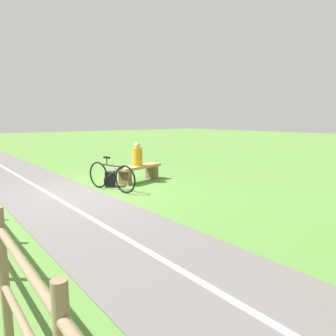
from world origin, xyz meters
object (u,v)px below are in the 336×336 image
bench (139,171)px  bicycle (111,176)px  backpack (110,179)px  person_seated (137,156)px

bench → bicycle: bicycle is taller
bench → bicycle: bearing=10.2°
bench → backpack: bench is taller
person_seated → bicycle: (1.22, 0.54, -0.43)m
bench → person_seated: 0.48m
person_seated → backpack: person_seated is taller
person_seated → backpack: bearing=-8.6°
person_seated → backpack: (1.01, 0.08, -0.61)m
person_seated → bicycle: 1.40m
backpack → bench: bearing=-174.7°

